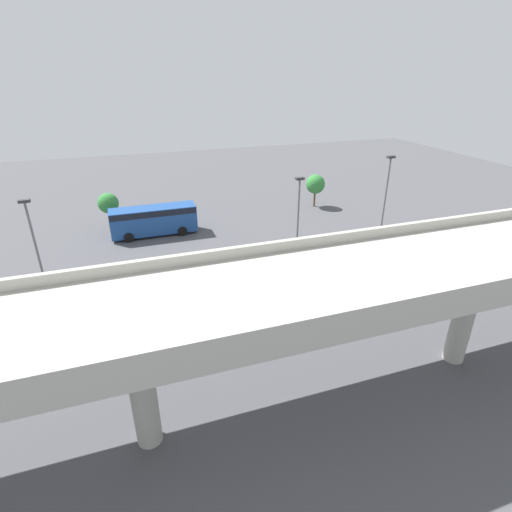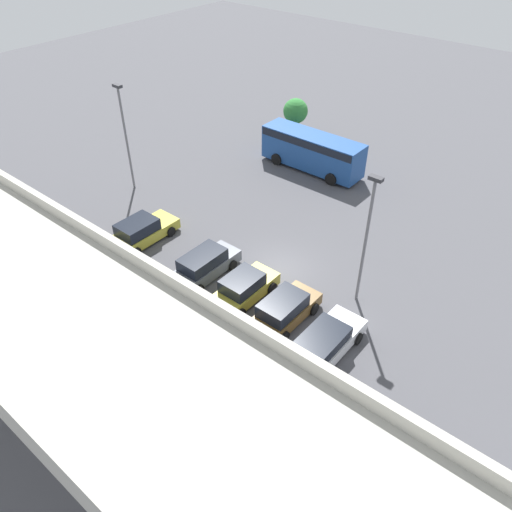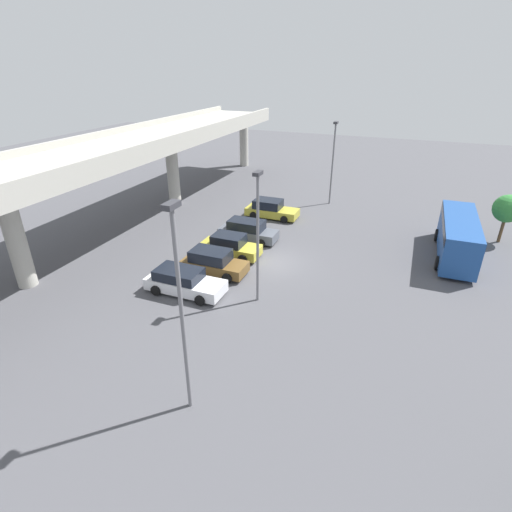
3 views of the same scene
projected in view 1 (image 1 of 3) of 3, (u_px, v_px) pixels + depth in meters
The scene contains 13 objects.
ground_plane at pixel (244, 278), 32.55m from camera, with size 112.25×112.25×0.00m, color #4C4C51.
highway_overpass at pixel (329, 290), 18.32m from camera, with size 53.54×6.97×7.57m.
parked_car_0 at pixel (330, 280), 30.69m from camera, with size 2.15×4.89×1.50m.
parked_car_1 at pixel (293, 282), 30.28m from camera, with size 2.08×4.35×1.62m.
parked_car_2 at pixel (258, 289), 29.40m from camera, with size 2.05×4.39×1.63m.
parked_car_3 at pixel (217, 295), 28.56m from camera, with size 1.99×4.62×1.64m.
parked_car_4 at pixel (137, 310), 26.89m from camera, with size 2.17×4.70×1.62m.
shuttle_bus at pixel (154, 219), 40.26m from camera, with size 8.46×2.59×2.92m.
lamp_post_near_aisle at pixel (36, 246), 27.04m from camera, with size 0.70×0.35×7.87m.
lamp_post_mid_lot at pixel (298, 216), 32.69m from camera, with size 0.70×0.35×7.75m.
lamp_post_by_overpass at pixel (385, 198), 35.32m from camera, with size 0.70×0.35×8.79m.
tree_front_left at pixel (315, 184), 48.16m from camera, with size 2.30×2.30×3.95m.
tree_front_centre at pixel (108, 203), 41.53m from camera, with size 2.13×2.13×3.83m.
Camera 1 is at (8.34, 27.41, 15.57)m, focal length 28.00 mm.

